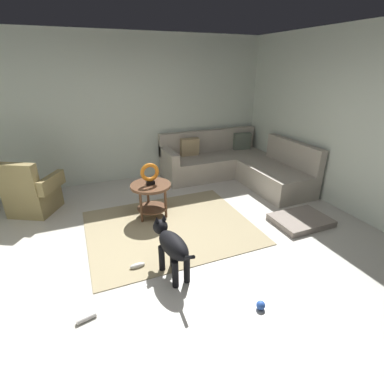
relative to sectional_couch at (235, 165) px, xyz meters
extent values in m
cube|color=beige|center=(-1.99, -2.02, -0.34)|extent=(6.00, 6.00, 0.10)
cube|color=silver|center=(-1.99, 0.92, 1.06)|extent=(6.00, 0.12, 2.70)
cube|color=silver|center=(0.95, -2.02, 1.06)|extent=(0.12, 6.00, 2.70)
cube|color=tan|center=(-1.84, -1.32, -0.28)|extent=(2.30, 1.90, 0.01)
cube|color=#B2A899|center=(-0.26, 0.38, -0.08)|extent=(2.20, 0.85, 0.42)
cube|color=#B2A899|center=(-0.26, 0.74, 0.36)|extent=(2.20, 0.14, 0.46)
cube|color=#B2A899|center=(0.42, -0.74, -0.08)|extent=(0.85, 1.40, 0.42)
cube|color=#B2A899|center=(0.77, -0.74, 0.36)|extent=(0.14, 1.40, 0.46)
cube|color=#B2A899|center=(-1.28, 0.38, 0.24)|extent=(0.16, 0.85, 0.22)
cube|color=slate|center=(0.49, 0.59, 0.30)|extent=(0.40, 0.23, 0.39)
cube|color=tan|center=(-0.76, 0.59, 0.30)|extent=(0.39, 0.18, 0.39)
cube|color=olive|center=(-3.65, -0.02, -0.09)|extent=(0.81, 0.81, 0.40)
cube|color=olive|center=(-3.77, -0.24, 0.35)|extent=(0.59, 0.41, 0.48)
cube|color=olive|center=(-3.96, 0.15, 0.22)|extent=(0.38, 0.57, 0.22)
cube|color=olive|center=(-3.35, -0.19, 0.22)|extent=(0.38, 0.57, 0.22)
cylinder|color=brown|center=(-1.99, -0.91, 0.23)|extent=(0.60, 0.60, 0.04)
cylinder|color=brown|center=(-1.99, -0.91, -0.14)|extent=(0.45, 0.45, 0.02)
cylinder|color=brown|center=(-1.99, -0.69, -0.04)|extent=(0.04, 0.04, 0.50)
cylinder|color=brown|center=(-2.17, -1.02, -0.04)|extent=(0.04, 0.04, 0.50)
cylinder|color=brown|center=(-1.80, -1.02, -0.04)|extent=(0.04, 0.04, 0.50)
cube|color=black|center=(-1.99, -0.91, 0.28)|extent=(0.12, 0.08, 0.05)
torus|color=orange|center=(-1.99, -0.91, 0.44)|extent=(0.28, 0.06, 0.28)
cube|color=gray|center=(-0.01, -1.94, -0.24)|extent=(0.80, 0.60, 0.09)
cylinder|color=black|center=(-2.22, -2.18, -0.13)|extent=(0.07, 0.07, 0.32)
cylinder|color=black|center=(-2.08, -2.15, -0.13)|extent=(0.07, 0.07, 0.32)
cylinder|color=black|center=(-2.16, -2.48, -0.13)|extent=(0.07, 0.07, 0.32)
cylinder|color=black|center=(-2.03, -2.46, -0.13)|extent=(0.07, 0.07, 0.32)
ellipsoid|color=black|center=(-2.12, -2.32, 0.12)|extent=(0.30, 0.55, 0.24)
sphere|color=black|center=(-2.17, -2.02, 0.19)|extent=(0.17, 0.17, 0.17)
ellipsoid|color=black|center=(-2.18, -1.95, 0.17)|extent=(0.09, 0.13, 0.07)
cone|color=black|center=(-2.21, -2.04, 0.30)|extent=(0.06, 0.06, 0.07)
cone|color=black|center=(-2.12, -2.02, 0.30)|extent=(0.06, 0.06, 0.07)
cylinder|color=black|center=(-2.07, -2.62, 0.16)|extent=(0.07, 0.20, 0.16)
sphere|color=blue|center=(-1.51, -3.08, -0.24)|extent=(0.09, 0.09, 0.09)
cylinder|color=silver|center=(-3.07, -2.59, -0.26)|extent=(0.18, 0.09, 0.05)
ellipsoid|color=silver|center=(-2.47, -2.03, -0.26)|extent=(0.18, 0.07, 0.06)
camera|label=1|loc=(-2.90, -4.72, 1.86)|focal=26.65mm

